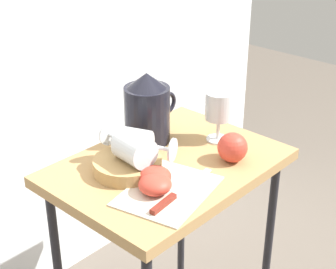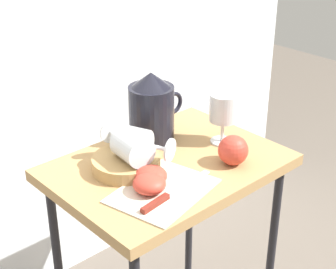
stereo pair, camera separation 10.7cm
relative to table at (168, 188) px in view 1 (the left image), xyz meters
name	(u,v)px [view 1 (the left image)]	position (x,y,z in m)	size (l,w,h in m)	color
curtain_drape	(26,33)	(0.00, 0.59, 0.31)	(2.40, 0.03, 1.90)	white
table	(168,188)	(0.00, 0.00, 0.00)	(0.59, 0.42, 0.72)	#AD8451
linen_napkin	(168,191)	(-0.10, -0.10, 0.08)	(0.24, 0.18, 0.00)	beige
basket_tray	(127,165)	(-0.10, 0.04, 0.10)	(0.17, 0.17, 0.04)	tan
pitcher	(147,113)	(0.06, 0.13, 0.16)	(0.18, 0.13, 0.20)	black
wine_glass_upright	(219,108)	(0.19, -0.02, 0.17)	(0.08, 0.08, 0.14)	silver
wine_glass_tipped_near	(134,148)	(-0.10, 0.02, 0.15)	(0.09, 0.16, 0.08)	silver
wine_glass_tipped_far	(135,143)	(-0.08, 0.04, 0.15)	(0.12, 0.16, 0.08)	silver
apple_half_left	(155,185)	(-0.13, -0.08, 0.10)	(0.08, 0.08, 0.04)	#CC3D2D
apple_half_right	(155,176)	(-0.10, -0.05, 0.10)	(0.08, 0.08, 0.04)	#CC3D2D
apple_whole	(232,147)	(0.12, -0.12, 0.12)	(0.08, 0.08, 0.08)	#CC3D2D
knife	(174,196)	(-0.12, -0.13, 0.09)	(0.24, 0.05, 0.01)	silver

